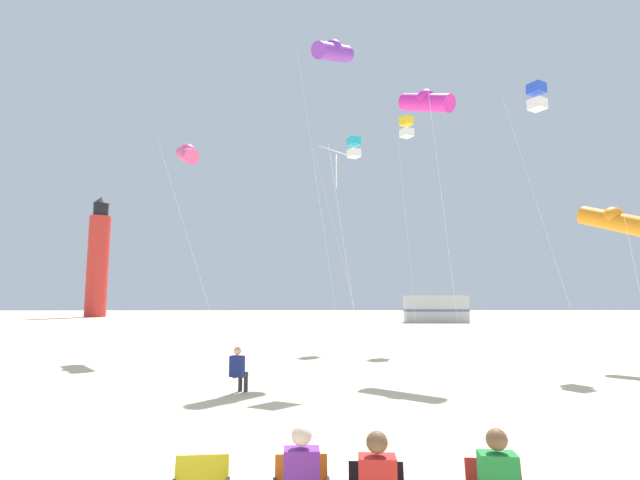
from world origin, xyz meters
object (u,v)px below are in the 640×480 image
object	(u,v)px
kite_tube_orange	(613,220)
kite_diamond_white	(337,159)
kite_flyer_standing	(239,369)
kite_box_blue	(537,97)
kite_box_cyan	(354,148)
lighthouse_distant	(98,260)
kite_tube_violet	(333,51)
kite_tube_magenta	(426,102)
kite_box_gold	(406,128)
rv_van_silver	(436,309)
kite_tube_rainbow	(187,154)

from	to	relation	value
kite_tube_orange	kite_diamond_white	distance (m)	10.73
kite_flyer_standing	kite_box_blue	world-z (taller)	kite_box_blue
kite_box_blue	kite_box_cyan	size ratio (longest dim) A/B	1.00
kite_box_blue	kite_box_cyan	distance (m)	9.91
lighthouse_distant	kite_tube_orange	bearing A→B (deg)	-50.63
kite_tube_violet	kite_tube_magenta	bearing A→B (deg)	-15.97
kite_tube_magenta	lighthouse_distant	size ratio (longest dim) A/B	0.64
kite_box_gold	rv_van_silver	xyz separation A→B (m)	(7.72, 24.18, -10.65)
kite_tube_rainbow	kite_diamond_white	distance (m)	10.04
kite_box_blue	kite_box_cyan	xyz separation A→B (m)	(-7.19, 6.82, -0.06)
kite_tube_magenta	rv_van_silver	world-z (taller)	kite_tube_magenta
lighthouse_distant	rv_van_silver	bearing A→B (deg)	-21.45
kite_box_blue	lighthouse_distant	xyz separation A→B (m)	(-39.14, 47.64, -3.10)
kite_box_gold	kite_diamond_white	bearing A→B (deg)	-113.03
lighthouse_distant	kite_flyer_standing	bearing A→B (deg)	-63.04
kite_tube_orange	kite_tube_violet	world-z (taller)	kite_tube_violet
kite_box_cyan	lighthouse_distant	bearing A→B (deg)	128.04
kite_tube_violet	rv_van_silver	distance (m)	35.35
rv_van_silver	lighthouse_distant	bearing A→B (deg)	161.10
kite_box_blue	kite_tube_rainbow	world-z (taller)	kite_box_blue
kite_box_blue	kite_tube_violet	xyz separation A→B (m)	(-8.70, -0.29, 1.80)
kite_flyer_standing	kite_box_gold	distance (m)	19.08
kite_box_blue	kite_tube_rainbow	distance (m)	15.90
kite_box_gold	lighthouse_distant	world-z (taller)	lighthouse_distant
kite_box_cyan	kite_tube_orange	bearing A→B (deg)	-45.07
kite_tube_orange	kite_tube_violet	distance (m)	12.83
kite_box_blue	lighthouse_distant	world-z (taller)	lighthouse_distant
kite_box_blue	kite_tube_orange	xyz separation A→B (m)	(1.59, -1.99, -5.65)
kite_box_blue	rv_van_silver	bearing A→B (deg)	83.50
kite_box_blue	kite_box_gold	distance (m)	7.99
kite_tube_orange	kite_box_cyan	xyz separation A→B (m)	(-8.79, 8.81, 5.59)
kite_diamond_white	kite_tube_violet	world-z (taller)	kite_tube_violet
kite_tube_rainbow	kite_tube_magenta	distance (m)	11.30
kite_tube_violet	kite_tube_orange	bearing A→B (deg)	-9.41
kite_tube_rainbow	lighthouse_distant	world-z (taller)	lighthouse_distant
kite_flyer_standing	kite_box_blue	distance (m)	16.84
kite_flyer_standing	kite_diamond_white	distance (m)	7.34
kite_box_cyan	kite_diamond_white	xyz separation A→B (m)	(-1.60, -10.93, -3.95)
kite_diamond_white	kite_box_gold	size ratio (longest dim) A/B	0.58
kite_tube_magenta	kite_tube_violet	world-z (taller)	kite_tube_violet
kite_tube_orange	kite_tube_violet	xyz separation A→B (m)	(-10.30, 1.71, 7.45)
kite_tube_violet	lighthouse_distant	bearing A→B (deg)	122.42
lighthouse_distant	kite_tube_violet	bearing A→B (deg)	-57.58
kite_flyer_standing	kite_box_blue	size ratio (longest dim) A/B	0.10
kite_diamond_white	rv_van_silver	distance (m)	37.51
lighthouse_distant	kite_box_cyan	bearing A→B (deg)	-51.96
kite_box_gold	kite_flyer_standing	bearing A→B (deg)	-118.45
kite_box_blue	kite_tube_rainbow	bearing A→B (deg)	169.18
kite_box_blue	lighthouse_distant	size ratio (longest dim) A/B	0.69
kite_tube_rainbow	kite_tube_violet	xyz separation A→B (m)	(6.82, -3.25, 3.49)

